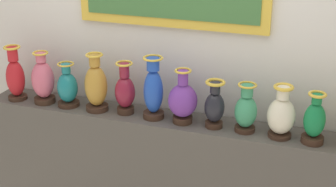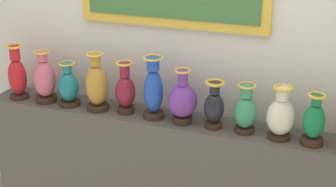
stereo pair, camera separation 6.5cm
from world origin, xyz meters
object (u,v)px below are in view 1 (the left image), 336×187
(vase_rose, at_px, (43,81))
(vase_ivory, at_px, (281,115))
(vase_violet, at_px, (183,100))
(vase_emerald, at_px, (314,121))
(vase_crimson, at_px, (15,77))
(vase_jade, at_px, (246,111))
(vase_ochre, at_px, (96,86))
(vase_sapphire, at_px, (153,91))
(vase_burgundy, at_px, (125,91))
(vase_onyx, at_px, (215,106))
(vase_teal, at_px, (67,88))

(vase_rose, relative_size, vase_ivory, 1.11)
(vase_violet, distance_m, vase_emerald, 0.82)
(vase_crimson, xyz_separation_m, vase_ivory, (1.88, 0.02, -0.03))
(vase_violet, xyz_separation_m, vase_jade, (0.41, 0.01, -0.02))
(vase_ochre, height_order, vase_sapphire, vase_sapphire)
(vase_rose, bearing_deg, vase_emerald, -0.24)
(vase_ochre, relative_size, vase_violet, 1.11)
(vase_jade, bearing_deg, vase_rose, -179.48)
(vase_burgundy, bearing_deg, vase_sapphire, -2.21)
(vase_burgundy, relative_size, vase_ivory, 1.07)
(vase_onyx, xyz_separation_m, vase_emerald, (0.61, -0.01, -0.00))
(vase_jade, bearing_deg, vase_onyx, -178.22)
(vase_onyx, bearing_deg, vase_teal, -179.88)
(vase_ochre, bearing_deg, vase_burgundy, 5.16)
(vase_teal, bearing_deg, vase_sapphire, 0.85)
(vase_crimson, distance_m, vase_onyx, 1.46)
(vase_violet, bearing_deg, vase_crimson, -179.17)
(vase_burgundy, relative_size, vase_emerald, 1.13)
(vase_burgundy, bearing_deg, vase_rose, -177.97)
(vase_crimson, height_order, vase_sapphire, vase_sapphire)
(vase_burgundy, distance_m, vase_ivory, 1.04)
(vase_burgundy, distance_m, vase_emerald, 1.23)
(vase_violet, bearing_deg, vase_burgundy, 177.72)
(vase_burgundy, bearing_deg, vase_jade, -0.63)
(vase_onyx, bearing_deg, vase_rose, -179.68)
(vase_teal, distance_m, vase_ivory, 1.47)
(vase_rose, bearing_deg, vase_teal, 1.37)
(vase_sapphire, bearing_deg, vase_ochre, -178.53)
(vase_jade, xyz_separation_m, vase_emerald, (0.41, -0.02, 0.00))
(vase_ivory, distance_m, vase_emerald, 0.20)
(vase_ivory, height_order, vase_emerald, vase_ivory)
(vase_crimson, distance_m, vase_ivory, 1.88)
(vase_rose, distance_m, vase_burgundy, 0.62)
(vase_teal, bearing_deg, vase_onyx, 0.12)
(vase_crimson, height_order, vase_emerald, vase_crimson)
(vase_crimson, relative_size, vase_ivory, 1.19)
(vase_sapphire, distance_m, vase_ivory, 0.83)
(vase_sapphire, bearing_deg, vase_burgundy, 177.79)
(vase_teal, height_order, vase_emerald, vase_emerald)
(vase_burgundy, relative_size, vase_violet, 0.99)
(vase_ochre, bearing_deg, vase_ivory, 0.06)
(vase_rose, distance_m, vase_violet, 1.03)
(vase_ochre, xyz_separation_m, vase_onyx, (0.83, 0.00, -0.03))
(vase_teal, relative_size, vase_ivory, 0.93)
(vase_crimson, distance_m, vase_sapphire, 1.05)
(vase_sapphire, distance_m, vase_jade, 0.62)
(vase_teal, xyz_separation_m, vase_ochre, (0.22, -0.00, 0.04))
(vase_burgundy, height_order, vase_violet, vase_violet)
(vase_rose, relative_size, vase_emerald, 1.18)
(vase_sapphire, height_order, vase_emerald, vase_sapphire)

